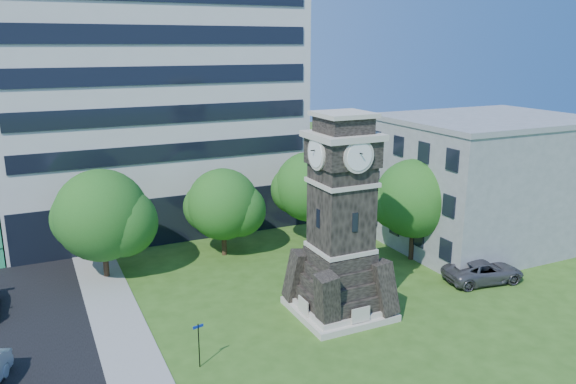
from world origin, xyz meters
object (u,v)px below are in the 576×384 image
clock_tower (341,230)px  park_bench (381,306)px  street_sign (199,340)px  car_east_lot (483,271)px

clock_tower → park_bench: bearing=-30.1°
park_bench → street_sign: street_sign is taller
clock_tower → street_sign: bearing=-166.6°
park_bench → street_sign: size_ratio=0.67×
clock_tower → car_east_lot: size_ratio=2.20×
car_east_lot → park_bench: size_ratio=3.44×
clock_tower → street_sign: 10.46m
clock_tower → street_sign: (-9.49, -2.26, -3.77)m
clock_tower → car_east_lot: 12.16m
clock_tower → park_bench: 5.47m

